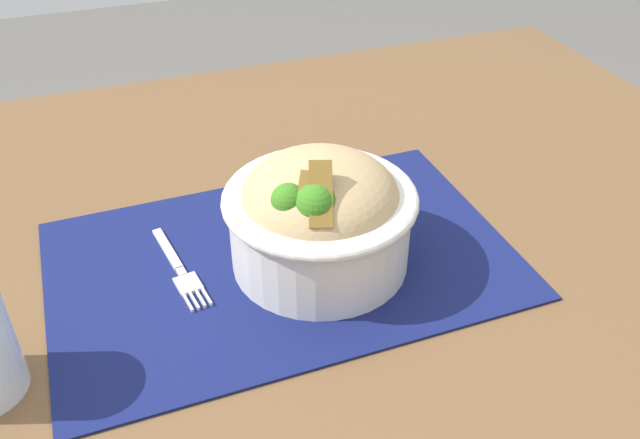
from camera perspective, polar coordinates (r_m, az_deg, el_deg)
The scene contains 4 objects.
table at distance 0.72m, azimuth -5.97°, elevation -7.23°, with size 1.29×0.92×0.71m.
placemat at distance 0.68m, azimuth -3.16°, elevation -3.37°, with size 0.45×0.29×0.00m, color #11194C.
bowl at distance 0.64m, azimuth -0.02°, elevation 0.51°, with size 0.19×0.19×0.13m.
fork at distance 0.67m, azimuth -11.59°, elevation -4.18°, with size 0.04×0.13×0.00m.
Camera 1 is at (0.11, 0.52, 1.14)m, focal length 38.37 mm.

